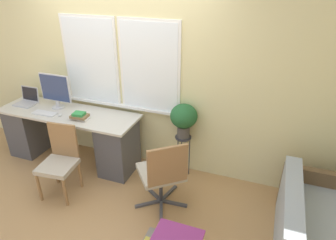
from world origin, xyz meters
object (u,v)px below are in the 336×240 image
object	(u,v)px
desk_chair_wooden	(60,160)
monitor	(55,90)
mouse	(60,115)
couch_loveseat	(319,237)
laptop	(27,100)
plant_stand	(183,142)
office_chair_swivel	(163,173)
book_stack	(80,116)
keyboard	(45,113)
potted_plant	(184,118)

from	to	relation	value
desk_chair_wooden	monitor	bearing A→B (deg)	120.21
mouse	couch_loveseat	size ratio (longest dim) A/B	0.04
laptop	mouse	bearing A→B (deg)	-14.38
plant_stand	mouse	bearing A→B (deg)	-166.95
mouse	plant_stand	bearing A→B (deg)	13.05
office_chair_swivel	couch_loveseat	bearing A→B (deg)	135.50
mouse	book_stack	world-z (taller)	book_stack
book_stack	mouse	bearing A→B (deg)	-177.18
keyboard	plant_stand	distance (m)	1.91
book_stack	office_chair_swivel	bearing A→B (deg)	-14.91
mouse	desk_chair_wooden	xyz separation A→B (m)	(0.32, -0.49, -0.32)
desk_chair_wooden	keyboard	bearing A→B (deg)	133.44
laptop	couch_loveseat	size ratio (longest dim) A/B	0.22
monitor	plant_stand	world-z (taller)	monitor
plant_stand	monitor	bearing A→B (deg)	-175.42
keyboard	couch_loveseat	distance (m)	3.53
monitor	couch_loveseat	distance (m)	3.59
office_chair_swivel	couch_loveseat	size ratio (longest dim) A/B	0.67
monitor	desk_chair_wooden	distance (m)	1.05
plant_stand	laptop	bearing A→B (deg)	-175.32
desk_chair_wooden	couch_loveseat	world-z (taller)	desk_chair_wooden
potted_plant	monitor	bearing A→B (deg)	-175.42
book_stack	plant_stand	distance (m)	1.39
laptop	monitor	size ratio (longest dim) A/B	0.61
plant_stand	potted_plant	size ratio (longest dim) A/B	1.27
mouse	monitor	bearing A→B (deg)	132.42
monitor	desk_chair_wooden	bearing A→B (deg)	-53.68
laptop	office_chair_swivel	size ratio (longest dim) A/B	0.32
office_chair_swivel	couch_loveseat	distance (m)	1.66
plant_stand	couch_loveseat	bearing A→B (deg)	-27.33
keyboard	plant_stand	size ratio (longest dim) A/B	0.60
mouse	office_chair_swivel	xyz separation A→B (m)	(1.59, -0.33, -0.30)
monitor	couch_loveseat	world-z (taller)	monitor
monitor	office_chair_swivel	world-z (taller)	monitor
plant_stand	potted_plant	xyz separation A→B (m)	(0.00, 0.00, 0.36)
mouse	potted_plant	xyz separation A→B (m)	(1.61, 0.37, 0.07)
mouse	potted_plant	world-z (taller)	potted_plant
keyboard	couch_loveseat	bearing A→B (deg)	-7.43
laptop	mouse	size ratio (longest dim) A/B	5.10
keyboard	mouse	size ratio (longest dim) A/B	5.90
mouse	book_stack	size ratio (longest dim) A/B	0.25
book_stack	plant_stand	size ratio (longest dim) A/B	0.41
book_stack	potted_plant	size ratio (longest dim) A/B	0.51
laptop	desk_chair_wooden	bearing A→B (deg)	-33.15
plant_stand	desk_chair_wooden	bearing A→B (deg)	-146.07
laptop	mouse	world-z (taller)	laptop
monitor	office_chair_swivel	xyz separation A→B (m)	(1.80, -0.56, -0.54)
keyboard	potted_plant	world-z (taller)	potted_plant
couch_loveseat	plant_stand	distance (m)	1.84
mouse	couch_loveseat	world-z (taller)	mouse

